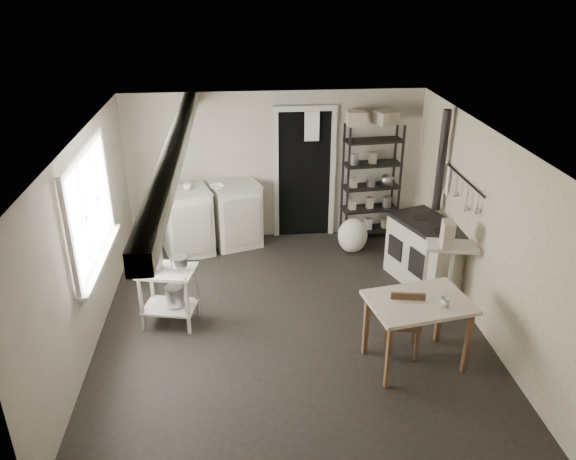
{
  "coord_description": "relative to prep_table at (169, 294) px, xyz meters",
  "views": [
    {
      "loc": [
        -0.54,
        -5.67,
        3.9
      ],
      "look_at": [
        0.0,
        0.3,
        1.1
      ],
      "focal_mm": 35.0,
      "sensor_mm": 36.0,
      "label": 1
    }
  ],
  "objects": [
    {
      "name": "wall_front",
      "position": [
        1.43,
        -2.62,
        0.75
      ],
      "size": [
        4.5,
        0.02,
        2.3
      ],
      "primitive_type": "cube",
      "color": "#B6AD9B",
      "rests_on": "ground"
    },
    {
      "name": "saucepan",
      "position": [
        0.15,
        -0.02,
        0.45
      ],
      "size": [
        0.2,
        0.2,
        0.11
      ],
      "primitive_type": "cylinder",
      "rotation": [
        0.0,
        0.0,
        0.06
      ],
      "color": "#B2B2B4",
      "rests_on": "prep_table"
    },
    {
      "name": "mixing_bowl",
      "position": [
        0.55,
        1.92,
        0.55
      ],
      "size": [
        0.35,
        0.35,
        0.07
      ],
      "primitive_type": "imported",
      "rotation": [
        0.0,
        0.0,
        0.34
      ],
      "color": "white",
      "rests_on": "base_cabinets"
    },
    {
      "name": "flour_sack",
      "position": [
        2.54,
        1.67,
        -0.16
      ],
      "size": [
        0.47,
        0.41,
        0.54
      ],
      "primitive_type": "ellipsoid",
      "rotation": [
        0.0,
        0.0,
        -0.06
      ],
      "color": "white",
      "rests_on": "ground"
    },
    {
      "name": "shelf_jar",
      "position": [
        2.59,
        2.18,
        0.97
      ],
      "size": [
        0.11,
        0.12,
        0.19
      ],
      "primitive_type": "imported",
      "rotation": [
        0.0,
        0.0,
        0.41
      ],
      "color": "white",
      "rests_on": "shelf_rack"
    },
    {
      "name": "oats_box",
      "position": [
        3.28,
        -0.07,
        0.61
      ],
      "size": [
        0.16,
        0.23,
        0.32
      ],
      "primitive_type": "cube",
      "rotation": [
        0.0,
        0.0,
        -0.16
      ],
      "color": "beige",
      "rests_on": "side_ledge"
    },
    {
      "name": "wall_right",
      "position": [
        3.68,
        -0.12,
        0.75
      ],
      "size": [
        0.02,
        5.0,
        2.3
      ],
      "primitive_type": "cube",
      "color": "#B6AD9B",
      "rests_on": "ground"
    },
    {
      "name": "wall_left",
      "position": [
        -0.82,
        -0.12,
        0.75
      ],
      "size": [
        0.02,
        5.0,
        2.3
      ],
      "primitive_type": "cube",
      "color": "#B6AD9B",
      "rests_on": "ground"
    },
    {
      "name": "storage_box_a",
      "position": [
        2.62,
        2.17,
        1.61
      ],
      "size": [
        0.3,
        0.26,
        0.2
      ],
      "primitive_type": "cube",
      "rotation": [
        0.0,
        0.0,
        -0.04
      ],
      "color": "beige",
      "rests_on": "shelf_rack"
    },
    {
      "name": "side_ledge",
      "position": [
        3.38,
        -0.03,
        0.03
      ],
      "size": [
        0.66,
        0.45,
        0.93
      ],
      "primitive_type": null,
      "rotation": [
        0.0,
        0.0,
        -0.22
      ],
      "color": "beige",
      "rests_on": "ground"
    },
    {
      "name": "bucket",
      "position": [
        0.06,
        -0.01,
        -0.02
      ],
      "size": [
        0.26,
        0.26,
        0.24
      ],
      "primitive_type": "cylinder",
      "rotation": [
        0.0,
        0.0,
        -0.21
      ],
      "color": "#B2B2B4",
      "rests_on": "prep_table"
    },
    {
      "name": "ceiling",
      "position": [
        1.43,
        -0.12,
        1.9
      ],
      "size": [
        5.0,
        5.0,
        0.0
      ],
      "primitive_type": "plane",
      "rotation": [
        3.14,
        0.0,
        0.0
      ],
      "color": "silver",
      "rests_on": "wall_back"
    },
    {
      "name": "chair",
      "position": [
        2.61,
        -0.79,
        0.08
      ],
      "size": [
        0.41,
        0.43,
        0.86
      ],
      "primitive_type": null,
      "rotation": [
        0.0,
        0.0,
        -0.17
      ],
      "color": "#523723",
      "rests_on": "ground"
    },
    {
      "name": "base_cabinets",
      "position": [
        0.44,
        2.0,
        0.06
      ],
      "size": [
        1.64,
        1.08,
        0.99
      ],
      "primitive_type": null,
      "rotation": [
        0.0,
        0.0,
        0.31
      ],
      "color": "beige",
      "rests_on": "ground"
    },
    {
      "name": "counter_cup",
      "position": [
        0.13,
        1.9,
        0.57
      ],
      "size": [
        0.17,
        0.17,
        0.1
      ],
      "primitive_type": "imported",
      "rotation": [
        0.0,
        0.0,
        0.32
      ],
      "color": "white",
      "rests_on": "base_cabinets"
    },
    {
      "name": "ceiling_beam",
      "position": [
        0.23,
        -0.12,
        1.8
      ],
      "size": [
        0.18,
        5.0,
        0.18
      ],
      "primitive_type": null,
      "color": "beige",
      "rests_on": "ceiling"
    },
    {
      "name": "prep_table",
      "position": [
        0.0,
        0.0,
        0.0
      ],
      "size": [
        0.73,
        0.59,
        0.74
      ],
      "primitive_type": null,
      "rotation": [
        0.0,
        0.0,
        -0.21
      ],
      "color": "beige",
      "rests_on": "ground"
    },
    {
      "name": "work_table",
      "position": [
        2.69,
        -0.99,
        -0.02
      ],
      "size": [
        1.15,
        0.9,
        0.79
      ],
      "primitive_type": null,
      "rotation": [
        0.0,
        0.0,
        0.18
      ],
      "color": "beige",
      "rests_on": "ground"
    },
    {
      "name": "floor",
      "position": [
        1.43,
        -0.12,
        -0.4
      ],
      "size": [
        5.0,
        5.0,
        0.0
      ],
      "primitive_type": "plane",
      "color": "black",
      "rests_on": "ground"
    },
    {
      "name": "utensil_rail",
      "position": [
        3.62,
        0.48,
        1.15
      ],
      "size": [
        0.06,
        1.2,
        0.44
      ],
      "primitive_type": null,
      "color": "#B2B2B4",
      "rests_on": "wall_right"
    },
    {
      "name": "stove",
      "position": [
        3.35,
        0.67,
        0.04
      ],
      "size": [
        0.96,
        1.27,
        0.88
      ],
      "primitive_type": null,
      "rotation": [
        0.0,
        0.0,
        0.34
      ],
      "color": "beige",
      "rests_on": "ground"
    },
    {
      "name": "stovepipe",
      "position": [
        3.55,
        1.09,
        1.19
      ],
      "size": [
        0.13,
        0.13,
        1.28
      ],
      "primitive_type": null,
      "rotation": [
        0.0,
        0.0,
        0.4
      ],
      "color": "black",
      "rests_on": "stove"
    },
    {
      "name": "table_cup",
      "position": [
        2.91,
        -1.12,
        0.41
      ],
      "size": [
        0.13,
        0.13,
        0.1
      ],
      "primitive_type": "imported",
      "rotation": [
        0.0,
        0.0,
        0.29
      ],
      "color": "white",
      "rests_on": "work_table"
    },
    {
      "name": "doorway",
      "position": [
        1.88,
        2.35,
        0.6
      ],
      "size": [
        0.96,
        0.1,
        2.08
      ],
      "primitive_type": null,
      "color": "beige",
      "rests_on": "ground"
    },
    {
      "name": "shelf_rack",
      "position": [
        2.9,
        2.18,
        0.55
      ],
      "size": [
        0.89,
        0.42,
        1.83
      ],
      "primitive_type": null,
      "rotation": [
        0.0,
        0.0,
        0.09
      ],
      "color": "black",
      "rests_on": "ground"
    },
    {
      "name": "stockpot",
      "position": [
        -0.17,
        0.02,
        0.54
      ],
      "size": [
        0.37,
        0.37,
        0.3
      ],
      "primitive_type": "cylinder",
      "rotation": [
        0.0,
        0.0,
        -0.43
      ],
      "color": "#B2B2B4",
      "rests_on": "prep_table"
    },
    {
      "name": "window",
      "position": [
        -0.79,
        0.08,
        1.1
      ],
      "size": [
        0.12,
        1.76,
        1.28
      ],
      "primitive_type": null,
      "color": "beige",
      "rests_on": "wall_left"
    },
    {
      "name": "floor_crock",
      "position": [
        3.11,
        -0.04,
        -0.33
      ],
      "size": [
        0.15,
        0.15,
        0.16
      ],
      "primitive_type": "cylinder",
      "rotation": [
        0.0,
        0.0,
        0.13
      ],
      "color": "white",
      "rests_on": "ground"
    },
    {
      "name": "wallpaper_panel",
      "position": [
        3.67,
        -0.12,
        0.75
      ],
      "size": [
        0.01,
        5.0,
        2.3
      ],
      "primitive_type": null,
      "color": "beige",
      "rests_on": "wall_right"
    },
    {
      "name": "wall_back",
      "position": [
        1.43,
        2.38,
        0.75
      ],
      "size": [
        4.5,
        0.02,
        2.3
      ],
      "primitive_type": "cube",
      "color": "#B6AD9B",
      "rests_on": "ground"
    },
    {
      "name": "storage_box_b",
      "position": [
        3.05,
        2.18,
        1.59
      ],
      "size": [
        0.38,
        0.37,
        0.19
      ],
      "primitive_type": "cube",
      "rotation": [
        0.0,
        0.0,
        0.42
      ],
      "color": "beige",
      "rests_on": "shelf_rack"
    }
  ]
}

